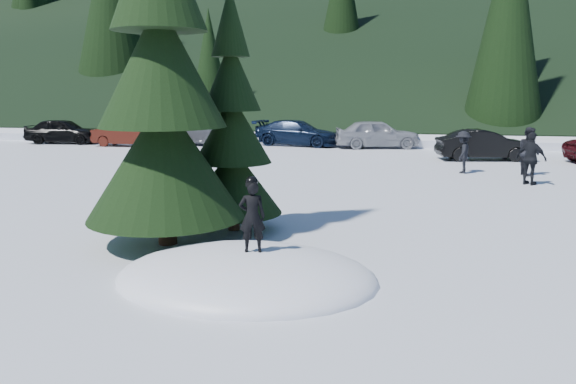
% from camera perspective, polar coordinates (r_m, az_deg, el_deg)
% --- Properties ---
extents(ground, '(200.00, 200.00, 0.00)m').
position_cam_1_polar(ground, '(9.63, -4.24, -8.82)').
color(ground, white).
rests_on(ground, ground).
extents(snow_mound, '(4.48, 3.52, 0.96)m').
position_cam_1_polar(snow_mound, '(9.63, -4.24, -8.82)').
color(snow_mound, white).
rests_on(snow_mound, ground).
extents(spruce_tall, '(3.20, 3.20, 8.60)m').
position_cam_1_polar(spruce_tall, '(11.55, -12.73, 10.92)').
color(spruce_tall, black).
rests_on(spruce_tall, ground).
extents(spruce_short, '(2.20, 2.20, 5.37)m').
position_cam_1_polar(spruce_short, '(12.55, -5.69, 5.51)').
color(spruce_short, black).
rests_on(spruce_short, ground).
extents(child_skier, '(0.50, 0.40, 1.21)m').
position_cam_1_polar(child_skier, '(9.34, -3.66, -2.50)').
color(child_skier, black).
rests_on(child_skier, snow_mound).
extents(adult_0, '(0.80, 0.96, 1.79)m').
position_cam_1_polar(adult_0, '(22.59, 23.27, 3.83)').
color(adult_0, black).
rests_on(adult_0, ground).
extents(adult_1, '(1.08, 0.97, 1.76)m').
position_cam_1_polar(adult_1, '(20.34, 23.46, 3.12)').
color(adult_1, black).
rests_on(adult_1, ground).
extents(adult_2, '(0.80, 1.14, 1.60)m').
position_cam_1_polar(adult_2, '(22.35, 17.34, 3.89)').
color(adult_2, black).
rests_on(adult_2, ground).
extents(car_0, '(4.44, 2.13, 1.46)m').
position_cam_1_polar(car_0, '(35.50, -21.88, 5.78)').
color(car_0, black).
rests_on(car_0, ground).
extents(car_1, '(3.92, 1.43, 1.28)m').
position_cam_1_polar(car_1, '(32.65, -15.94, 5.62)').
color(car_1, '#3C120B').
rests_on(car_1, ground).
extents(car_2, '(5.76, 4.00, 1.46)m').
position_cam_1_polar(car_2, '(32.63, -8.29, 6.07)').
color(car_2, '#52535A').
rests_on(car_2, ground).
extents(car_3, '(5.19, 2.90, 1.42)m').
position_cam_1_polar(car_3, '(31.73, 0.93, 6.02)').
color(car_3, black).
rests_on(car_3, ground).
extents(car_4, '(4.82, 2.76, 1.54)m').
position_cam_1_polar(car_4, '(30.78, 9.05, 5.87)').
color(car_4, '#97999F').
rests_on(car_4, ground).
extents(car_5, '(4.35, 2.20, 1.37)m').
position_cam_1_polar(car_5, '(26.73, 19.32, 4.54)').
color(car_5, black).
rests_on(car_5, ground).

